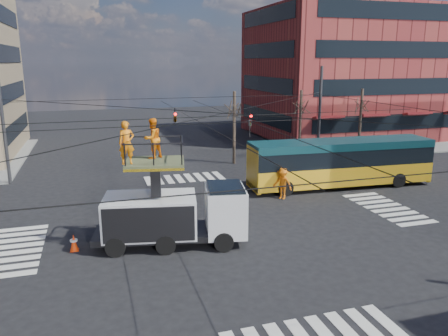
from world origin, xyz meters
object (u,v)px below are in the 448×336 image
Objects in this scene: city_bus at (340,162)px; worker_ground at (115,221)px; flagger at (283,183)px; traffic_cone at (74,243)px; utility_truck at (174,203)px.

city_bus is 16.06m from worker_ground.
worker_ground is 0.95× the size of flagger.
traffic_cone is 0.39× the size of flagger.
utility_truck is at bearing -6.37° from traffic_cone.
flagger is (12.25, 4.33, 0.61)m from traffic_cone.
traffic_cone is 13.01m from flagger.
traffic_cone is 0.40× the size of worker_ground.
utility_truck is 3.87× the size of worker_ground.
worker_ground is 10.93m from flagger.
city_bus is (12.62, 6.26, -0.26)m from utility_truck.
flagger is (10.34, 3.55, 0.05)m from worker_ground.
city_bus is 18.15m from traffic_cone.
worker_ground is (-15.25, -4.98, -0.78)m from city_bus.
utility_truck is 9.57× the size of traffic_cone.
city_bus is 6.76× the size of worker_ground.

